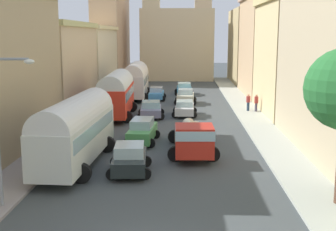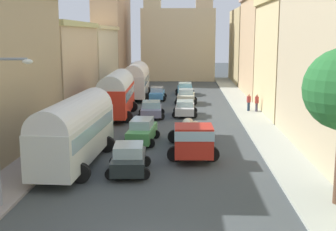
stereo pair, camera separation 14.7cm
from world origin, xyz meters
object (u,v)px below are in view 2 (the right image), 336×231
(car_1, at_px, (186,96))
(pedestrian_0, at_px, (249,102))
(parked_bus_1, at_px, (117,92))
(car_6, at_px, (157,93))
(parked_bus_2, at_px, (136,79))
(parked_bus_0, at_px, (75,128))
(car_2, at_px, (185,89))
(streetlamp_near, at_px, (1,119))
(cargo_truck_0, at_px, (192,137))
(car_3, at_px, (129,159))
(car_4, at_px, (142,131))
(car_5, at_px, (151,109))
(pedestrian_1, at_px, (257,102))
(car_0, at_px, (185,108))

(car_1, bearing_deg, pedestrian_0, -40.52)
(parked_bus_1, height_order, car_6, parked_bus_1)
(parked_bus_2, relative_size, pedestrian_0, 5.26)
(parked_bus_0, bearing_deg, parked_bus_1, 90.05)
(car_2, xyz_separation_m, streetlamp_near, (-7.46, -36.71, 3.11))
(cargo_truck_0, relative_size, pedestrian_0, 4.38)
(parked_bus_1, distance_m, streetlamp_near, 21.52)
(cargo_truck_0, relative_size, car_6, 1.90)
(streetlamp_near, bearing_deg, parked_bus_1, 86.20)
(parked_bus_2, bearing_deg, car_1, -33.67)
(parked_bus_1, relative_size, car_1, 2.31)
(car_3, height_order, car_6, car_3)
(parked_bus_0, bearing_deg, car_4, 59.83)
(parked_bus_0, distance_m, car_2, 30.94)
(parked_bus_1, bearing_deg, streetlamp_near, -93.80)
(cargo_truck_0, bearing_deg, car_5, 105.55)
(car_6, height_order, pedestrian_1, pedestrian_1)
(pedestrian_1, height_order, streetlamp_near, streetlamp_near)
(car_6, relative_size, pedestrian_0, 2.30)
(parked_bus_1, relative_size, car_3, 2.30)
(car_0, relative_size, car_6, 0.97)
(parked_bus_1, height_order, streetlamp_near, streetlamp_near)
(car_1, relative_size, car_5, 0.97)
(parked_bus_2, relative_size, car_1, 2.42)
(car_5, bearing_deg, streetlamp_near, -101.98)
(cargo_truck_0, bearing_deg, car_0, 92.09)
(pedestrian_1, bearing_deg, car_5, -164.30)
(pedestrian_0, bearing_deg, car_3, -114.98)
(parked_bus_2, bearing_deg, streetlamp_near, -93.15)
(car_1, relative_size, car_3, 1.00)
(car_6, distance_m, pedestrian_1, 12.88)
(streetlamp_near, bearing_deg, car_2, 78.52)
(parked_bus_2, relative_size, car_2, 2.38)
(car_4, relative_size, pedestrian_1, 2.48)
(car_6, bearing_deg, pedestrian_0, -40.35)
(car_4, height_order, car_5, car_4)
(parked_bus_2, distance_m, car_1, 7.09)
(pedestrian_1, bearing_deg, streetlamp_near, -120.67)
(cargo_truck_0, distance_m, car_2, 27.94)
(parked_bus_0, relative_size, car_2, 2.51)
(car_6, xyz_separation_m, streetlamp_near, (-4.32, -32.24, 3.12))
(parked_bus_2, bearing_deg, cargo_truck_0, -75.87)
(car_0, distance_m, pedestrian_1, 7.00)
(car_0, relative_size, streetlamp_near, 0.60)
(car_0, relative_size, car_2, 1.01)
(car_2, distance_m, car_5, 15.66)
(cargo_truck_0, bearing_deg, car_2, 91.14)
(car_6, bearing_deg, car_4, -89.10)
(parked_bus_1, height_order, pedestrian_1, parked_bus_1)
(car_2, height_order, pedestrian_1, pedestrian_1)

